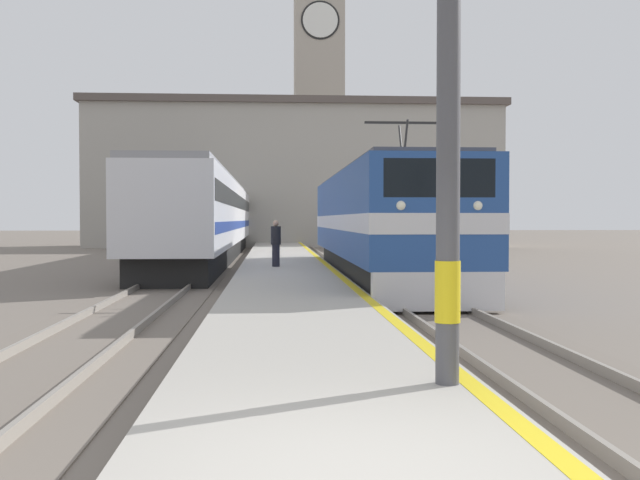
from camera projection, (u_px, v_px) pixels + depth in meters
ground_plane at (282, 262)px, 34.67m from camera, size 200.00×200.00×0.00m
platform at (284, 264)px, 29.68m from camera, size 3.17×140.00×0.38m
rail_track_near at (358, 268)px, 29.87m from camera, size 2.83×140.00×0.16m
rail_track_far at (195, 269)px, 29.45m from camera, size 2.83×140.00×0.16m
locomotive_train at (380, 224)px, 23.77m from camera, size 2.92×17.17×4.53m
passenger_train at (209, 217)px, 36.24m from camera, size 2.92×31.86×3.85m
person_on_platform at (276, 242)px, 25.32m from camera, size 0.34×0.34×1.57m
clock_tower at (319, 87)px, 62.26m from camera, size 5.03×5.03×24.45m
station_building at (295, 174)px, 54.96m from camera, size 30.13×6.95×10.54m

